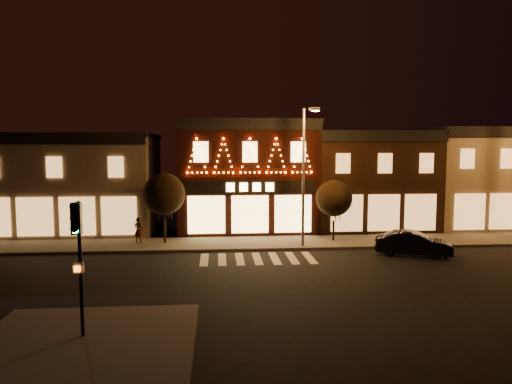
{
  "coord_description": "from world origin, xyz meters",
  "views": [
    {
      "loc": [
        -2.22,
        -22.12,
        6.32
      ],
      "look_at": [
        -0.07,
        4.0,
        3.82
      ],
      "focal_mm": 32.97,
      "sensor_mm": 36.0,
      "label": 1
    }
  ],
  "objects": [
    {
      "name": "dark_sedan",
      "position": [
        9.15,
        4.07,
        0.71
      ],
      "size": [
        4.59,
        2.95,
        1.43
      ],
      "primitive_type": "imported",
      "rotation": [
        0.0,
        0.0,
        1.21
      ],
      "color": "black",
      "rests_on": "ground"
    },
    {
      "name": "traffic_signal_near",
      "position": [
        -6.68,
        -6.94,
        3.29
      ],
      "size": [
        0.32,
        0.46,
        4.45
      ],
      "rotation": [
        0.0,
        0.0,
        0.05
      ],
      "color": "black",
      "rests_on": "sidewalk_near"
    },
    {
      "name": "pedestrian",
      "position": [
        -7.33,
        8.29,
        0.98
      ],
      "size": [
        0.71,
        0.58,
        1.66
      ],
      "primitive_type": "imported",
      "rotation": [
        0.0,
        0.0,
        2.79
      ],
      "color": "gray",
      "rests_on": "sidewalk_far"
    },
    {
      "name": "building_left",
      "position": [
        -13.0,
        13.99,
        3.66
      ],
      "size": [
        12.2,
        8.28,
        7.3
      ],
      "color": "#685F4A",
      "rests_on": "ground"
    },
    {
      "name": "building_pulp",
      "position": [
        0.0,
        13.98,
        4.16
      ],
      "size": [
        10.2,
        8.34,
        8.3
      ],
      "color": "black",
      "rests_on": "ground"
    },
    {
      "name": "sidewalk_near",
      "position": [
        -6.5,
        -7.5,
        0.07
      ],
      "size": [
        7.0,
        7.0,
        0.15
      ],
      "primitive_type": "cube",
      "color": "#47423D",
      "rests_on": "ground"
    },
    {
      "name": "tree_right",
      "position": [
        5.43,
        8.12,
        2.96
      ],
      "size": [
        2.4,
        2.4,
        4.01
      ],
      "rotation": [
        0.0,
        0.0,
        0.04
      ],
      "color": "black",
      "rests_on": "sidewalk_far"
    },
    {
      "name": "ground",
      "position": [
        0.0,
        0.0,
        0.0
      ],
      "size": [
        120.0,
        120.0,
        0.0
      ],
      "primitive_type": "plane",
      "color": "black",
      "rests_on": "ground"
    },
    {
      "name": "streetlamp_mid",
      "position": [
        3.14,
        6.35,
        5.16
      ],
      "size": [
        0.75,
        1.95,
        8.53
      ],
      "rotation": [
        0.0,
        0.0,
        -0.22
      ],
      "color": "#59595E",
      "rests_on": "sidewalk_far"
    },
    {
      "name": "building_right_a",
      "position": [
        9.5,
        13.99,
        3.76
      ],
      "size": [
        9.2,
        8.28,
        7.5
      ],
      "color": "#392113",
      "rests_on": "ground"
    },
    {
      "name": "building_right_b",
      "position": [
        18.5,
        13.99,
        3.91
      ],
      "size": [
        9.2,
        8.28,
        7.8
      ],
      "color": "#685F4A",
      "rests_on": "ground"
    },
    {
      "name": "tree_left",
      "position": [
        -5.65,
        8.28,
        3.31
      ],
      "size": [
        2.7,
        2.7,
        4.52
      ],
      "rotation": [
        0.0,
        0.0,
        0.17
      ],
      "color": "black",
      "rests_on": "sidewalk_far"
    },
    {
      "name": "sidewalk_far",
      "position": [
        2.0,
        8.0,
        0.07
      ],
      "size": [
        44.0,
        4.0,
        0.15
      ],
      "primitive_type": "cube",
      "color": "#47423D",
      "rests_on": "ground"
    }
  ]
}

